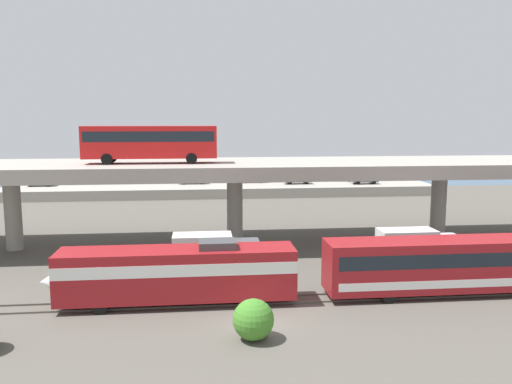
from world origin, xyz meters
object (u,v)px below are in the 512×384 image
transit_bus_on_overpass (150,141)px  parked_car_1 (364,179)px  parked_car_6 (41,181)px  train_coach_lead (484,262)px  parked_car_0 (193,179)px  parked_car_4 (354,175)px  service_truck_west (214,251)px  train_locomotive (166,272)px  service_truck_east (417,246)px  parked_car_5 (358,177)px  parked_car_2 (252,178)px  parked_car_3 (298,179)px

transit_bus_on_overpass → parked_car_1: 45.85m
parked_car_6 → train_coach_lead: bearing=131.1°
parked_car_0 → parked_car_4: (27.63, 2.64, -0.00)m
service_truck_west → parked_car_4: bearing=61.6°
train_locomotive → service_truck_east: train_locomotive is taller
parked_car_0 → parked_car_5: bearing=-178.9°
parked_car_5 → train_coach_lead: bearing=-97.7°
service_truck_west → parked_car_6: 50.95m
transit_bus_on_overpass → parked_car_2: transit_bus_on_overpass is taller
parked_car_4 → parked_car_5: size_ratio=1.10×
parked_car_6 → parked_car_0: bearing=-178.9°
service_truck_west → service_truck_east: (16.65, 0.00, 0.00)m
parked_car_0 → parked_car_4: same height
parked_car_2 → parked_car_5: size_ratio=1.01×
train_locomotive → parked_car_2: bearing=-101.7°
parked_car_5 → parked_car_6: 51.42m
transit_bus_on_overpass → parked_car_6: transit_bus_on_overpass is taller
train_coach_lead → parked_car_1: (6.91, 48.24, 0.14)m
transit_bus_on_overpass → train_coach_lead: bearing=147.6°
parked_car_0 → parked_car_1: bearing=173.7°
parked_car_5 → train_locomotive: bearing=-119.0°
parked_car_0 → parked_car_5: same height
service_truck_east → parked_car_5: size_ratio=1.64×
transit_bus_on_overpass → parked_car_4: (30.80, 38.73, -7.71)m
train_locomotive → service_truck_east: bearing=-160.6°
service_truck_east → parked_car_0: (-18.94, 44.28, 0.67)m
service_truck_east → parked_car_6: (-42.61, 43.84, 0.67)m
train_locomotive → service_truck_west: train_locomotive is taller
service_truck_east → train_locomotive: bearing=-160.6°
train_coach_lead → parked_car_3: train_coach_lead is taller
parked_car_3 → train_coach_lead: bearing=94.4°
transit_bus_on_overpass → parked_car_2: size_ratio=2.85×
train_coach_lead → parked_car_0: size_ratio=4.90×
service_truck_east → parked_car_6: size_ratio=1.64×
parked_car_4 → parked_car_6: (-51.29, -3.08, -0.00)m
parked_car_0 → parked_car_4: size_ratio=0.99×
service_truck_east → parked_car_5: 45.67m
parked_car_4 → train_coach_lead: bearing=82.7°
parked_car_5 → parked_car_6: bearing=-178.9°
train_coach_lead → parked_car_2: size_ratio=5.28×
train_locomotive → parked_car_6: size_ratio=3.91×
parked_car_3 → parked_car_5: size_ratio=1.04×
parked_car_0 → parked_car_2: bearing=-175.6°
parked_car_0 → parked_car_5: size_ratio=1.09×
service_truck_east → parked_car_1: service_truck_east is taller
train_locomotive → parked_car_2: size_ratio=3.86×
parked_car_1 → parked_car_3: (-10.72, 1.22, 0.00)m
service_truck_west → parked_car_1: size_ratio=1.61×
parked_car_0 → parked_car_2: 9.85m
transit_bus_on_overpass → parked_car_3: 40.48m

